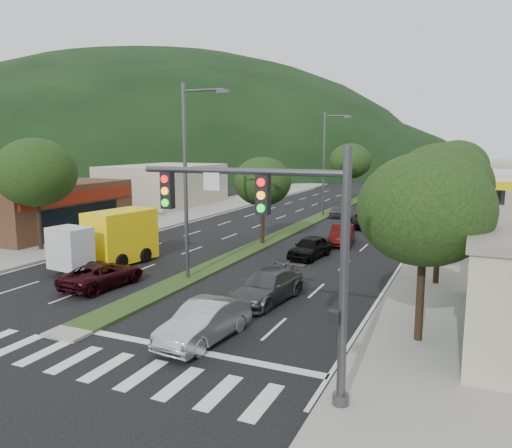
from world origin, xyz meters
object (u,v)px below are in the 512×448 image
at_px(tree_r_b, 441,185).
at_px(motorhome, 385,198).
at_px(streetlight_near, 189,173).
at_px(car_queue_a, 310,247).
at_px(tree_r_e, 461,165).
at_px(car_queue_c, 342,235).
at_px(streetlight_mid, 326,159).
at_px(tree_med_far, 350,161).
at_px(tree_l_a, 36,173).
at_px(car_queue_b, 267,286).
at_px(tree_r_d, 457,167).
at_px(car_queue_d, 366,219).
at_px(tree_r_c, 450,180).
at_px(suv_maroon, 103,275).
at_px(traffic_signal, 286,235).
at_px(sedan_silver, 204,322).
at_px(tree_r_a, 425,209).
at_px(tree_med_near, 263,182).
at_px(box_truck, 111,241).
at_px(car_queue_e, 339,210).

relative_size(tree_r_b, motorhome, 0.78).
height_order(streetlight_near, car_queue_a, streetlight_near).
xyz_separation_m(tree_r_b, motorhome, (-6.50, 23.85, -3.26)).
height_order(tree_r_e, car_queue_c, tree_r_e).
bearing_deg(streetlight_mid, tree_r_b, -60.68).
xyz_separation_m(streetlight_near, car_queue_a, (4.15, 7.32, -4.91)).
xyz_separation_m(tree_med_far, tree_l_a, (-12.50, -34.00, 0.18)).
bearing_deg(car_queue_b, tree_r_d, 81.46).
relative_size(tree_r_b, car_queue_d, 1.37).
bearing_deg(tree_l_a, tree_r_e, 50.76).
relative_size(tree_r_c, car_queue_d, 1.28).
xyz_separation_m(tree_l_a, suv_maroon, (9.41, -4.91, -4.56)).
distance_m(tree_r_d, car_queue_d, 8.31).
bearing_deg(streetlight_mid, tree_med_far, 91.07).
distance_m(tree_l_a, car_queue_c, 20.91).
bearing_deg(traffic_signal, sedan_silver, 146.96).
height_order(tree_r_a, tree_med_far, tree_med_far).
bearing_deg(tree_med_near, suv_maroon, -103.48).
bearing_deg(streetlight_mid, tree_med_near, -90.78).
distance_m(tree_r_d, sedan_silver, 30.06).
height_order(streetlight_near, suv_maroon, streetlight_near).
bearing_deg(car_queue_a, traffic_signal, -67.09).
relative_size(car_queue_a, box_truck, 0.60).
distance_m(tree_med_near, car_queue_d, 12.22).
relative_size(tree_med_far, sedan_silver, 1.60).
relative_size(tree_r_d, streetlight_mid, 0.72).
height_order(tree_r_d, car_queue_b, tree_r_d).
bearing_deg(car_queue_e, tree_med_far, 95.30).
xyz_separation_m(tree_med_near, suv_maroon, (-3.09, -12.91, -3.81)).
xyz_separation_m(traffic_signal, tree_r_b, (2.97, 13.54, 0.39)).
distance_m(tree_r_e, tree_med_near, 25.06).
bearing_deg(tree_r_a, tree_r_d, 90.00).
distance_m(tree_med_near, car_queue_c, 6.75).
relative_size(streetlight_mid, car_queue_d, 1.98).
bearing_deg(tree_r_a, traffic_signal, -118.20).
distance_m(car_queue_a, car_queue_b, 9.04).
bearing_deg(car_queue_a, motorhome, 94.25).
xyz_separation_m(tree_l_a, box_truck, (6.87, -1.22, -3.70)).
xyz_separation_m(streetlight_mid, suv_maroon, (-3.30, -27.91, -4.96)).
height_order(car_queue_b, car_queue_c, car_queue_c).
distance_m(tree_med_far, suv_maroon, 39.28).
bearing_deg(streetlight_mid, tree_r_e, 30.69).
height_order(tree_r_e, car_queue_d, tree_r_e).
distance_m(car_queue_b, motorhome, 29.55).
height_order(sedan_silver, motorhome, motorhome).
bearing_deg(sedan_silver, tree_l_a, 158.34).
height_order(tree_r_b, tree_l_a, tree_l_a).
height_order(suv_maroon, car_queue_c, car_queue_c).
height_order(streetlight_mid, car_queue_c, streetlight_mid).
xyz_separation_m(tree_r_d, car_queue_e, (-10.50, 3.42, -4.58)).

